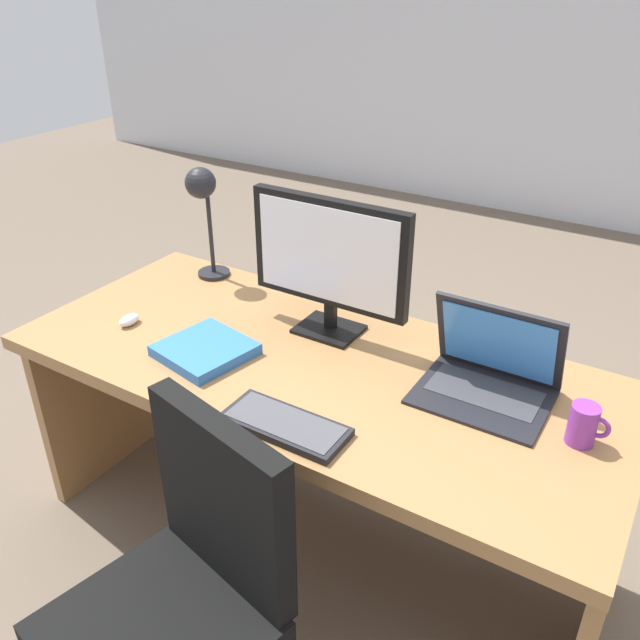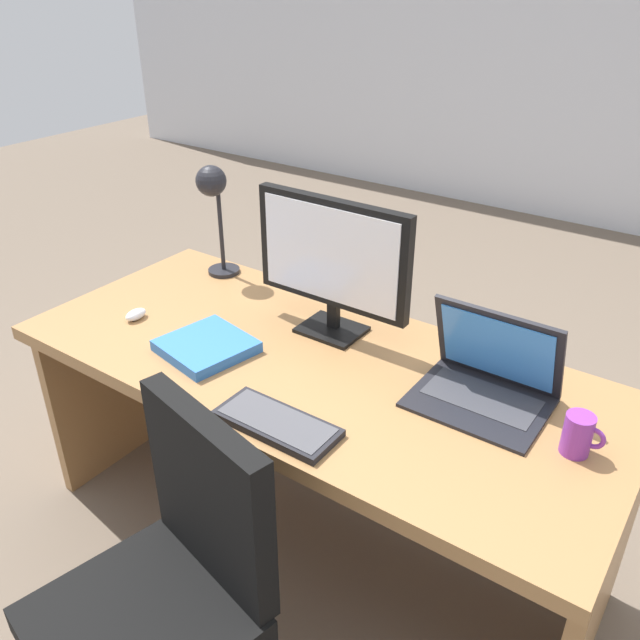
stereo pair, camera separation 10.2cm
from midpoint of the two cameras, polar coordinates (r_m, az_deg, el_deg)
name	(u,v)px [view 1 (the left image)]	position (r m, az deg, el deg)	size (l,w,h in m)	color
ground	(466,349)	(3.51, 11.81, -2.51)	(12.00, 12.00, 0.00)	#6B5B4C
back_wall	(608,25)	(5.24, 23.32, 22.53)	(10.00, 0.10, 2.80)	silver
desk	(321,404)	(2.10, -1.32, -7.37)	(1.85, 0.81, 0.74)	#9E7042
monitor	(329,258)	(2.00, -0.66, 5.45)	(0.53, 0.16, 0.44)	black
laptop	(491,365)	(1.84, 13.21, -3.90)	(0.35, 0.28, 0.26)	black
keyboard	(285,425)	(1.70, -4.80, -9.12)	(0.33, 0.14, 0.02)	black
mouse	(129,320)	(2.24, -17.57, -0.01)	(0.04, 0.08, 0.03)	silver
desk_lamp	(203,198)	(2.40, -11.41, 10.36)	(0.12, 0.14, 0.42)	black
book	(205,350)	(2.02, -11.42, -2.59)	(0.29, 0.29, 0.03)	blue
coffee_mug	(584,425)	(1.73, 20.46, -8.59)	(0.10, 0.07, 0.11)	purple
office_chair	(181,630)	(1.79, -13.81, -24.85)	(0.56, 0.57, 0.92)	black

